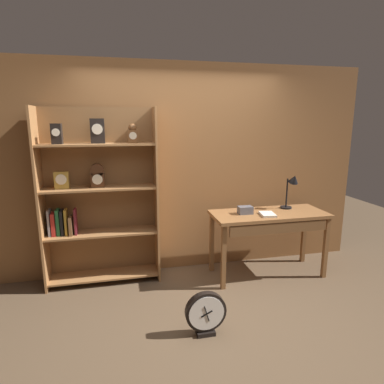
{
  "coord_description": "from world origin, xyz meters",
  "views": [
    {
      "loc": [
        -0.77,
        -2.63,
        1.9
      ],
      "look_at": [
        -0.03,
        0.67,
        1.16
      ],
      "focal_mm": 30.47,
      "sensor_mm": 36.0,
      "label": 1
    }
  ],
  "objects_px": {
    "desk_lamp": "(292,186)",
    "round_clock_large": "(206,313)",
    "open_repair_manual": "(268,214)",
    "toolbox_small": "(245,210)",
    "workbench": "(270,221)",
    "bookshelf": "(97,198)"
  },
  "relations": [
    {
      "from": "desk_lamp",
      "to": "toolbox_small",
      "type": "height_order",
      "value": "desk_lamp"
    },
    {
      "from": "desk_lamp",
      "to": "round_clock_large",
      "type": "relative_size",
      "value": 1.1
    },
    {
      "from": "open_repair_manual",
      "to": "round_clock_large",
      "type": "relative_size",
      "value": 0.53
    },
    {
      "from": "desk_lamp",
      "to": "toolbox_small",
      "type": "xyz_separation_m",
      "value": [
        -0.65,
        -0.09,
        -0.25
      ]
    },
    {
      "from": "workbench",
      "to": "toolbox_small",
      "type": "relative_size",
      "value": 8.18
    },
    {
      "from": "toolbox_small",
      "to": "open_repair_manual",
      "type": "bearing_deg",
      "value": -27.59
    },
    {
      "from": "desk_lamp",
      "to": "round_clock_large",
      "type": "xyz_separation_m",
      "value": [
        -1.41,
        -1.11,
        -0.89
      ]
    },
    {
      "from": "workbench",
      "to": "toolbox_small",
      "type": "distance_m",
      "value": 0.34
    },
    {
      "from": "desk_lamp",
      "to": "round_clock_large",
      "type": "height_order",
      "value": "desk_lamp"
    },
    {
      "from": "toolbox_small",
      "to": "round_clock_large",
      "type": "relative_size",
      "value": 0.41
    },
    {
      "from": "bookshelf",
      "to": "toolbox_small",
      "type": "distance_m",
      "value": 1.75
    },
    {
      "from": "workbench",
      "to": "desk_lamp",
      "type": "bearing_deg",
      "value": 21.25
    },
    {
      "from": "bookshelf",
      "to": "workbench",
      "type": "xyz_separation_m",
      "value": [
        2.03,
        -0.31,
        -0.32
      ]
    },
    {
      "from": "bookshelf",
      "to": "toolbox_small",
      "type": "height_order",
      "value": "bookshelf"
    },
    {
      "from": "workbench",
      "to": "open_repair_manual",
      "type": "bearing_deg",
      "value": -131.92
    },
    {
      "from": "open_repair_manual",
      "to": "round_clock_large",
      "type": "height_order",
      "value": "open_repair_manual"
    },
    {
      "from": "open_repair_manual",
      "to": "round_clock_large",
      "type": "xyz_separation_m",
      "value": [
        -1.0,
        -0.9,
        -0.61
      ]
    },
    {
      "from": "desk_lamp",
      "to": "bookshelf",
      "type": "bearing_deg",
      "value": 175.7
    },
    {
      "from": "desk_lamp",
      "to": "open_repair_manual",
      "type": "relative_size",
      "value": 2.07
    },
    {
      "from": "toolbox_small",
      "to": "bookshelf",
      "type": "bearing_deg",
      "value": 171.1
    },
    {
      "from": "open_repair_manual",
      "to": "round_clock_large",
      "type": "distance_m",
      "value": 1.47
    },
    {
      "from": "workbench",
      "to": "desk_lamp",
      "type": "xyz_separation_m",
      "value": [
        0.35,
        0.13,
        0.39
      ]
    }
  ]
}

